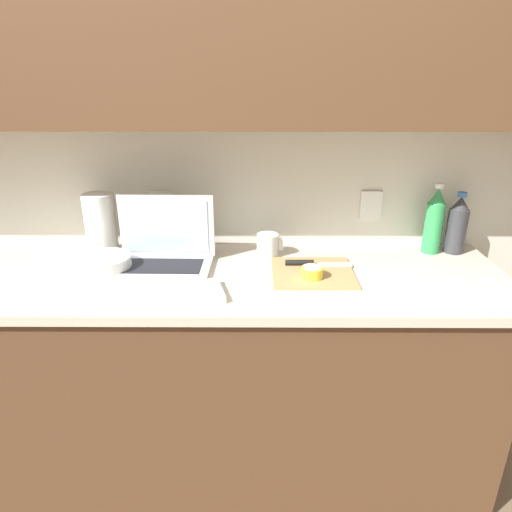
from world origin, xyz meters
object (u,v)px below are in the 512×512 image
Objects in this scene: laptop at (164,251)px; bowl_white at (105,264)px; bottle_green_soda at (434,221)px; measuring_cup at (268,245)px; cutting_board at (313,273)px; lemon_half_cut at (312,272)px; knife at (307,263)px; bottle_oil_tall at (457,225)px; paper_towel_roll at (101,224)px.

bowl_white is at bearing -164.58° from laptop.
bottle_green_soda is 2.67× the size of measuring_cup.
lemon_half_cut is at bearing -100.33° from cutting_board.
laptop is at bearing -164.72° from measuring_cup.
bottle_oil_tall is at bearing 13.64° from knife.
knife is 1.01× the size of bottle_oil_tall.
bottle_green_soda reaches higher than knife.
bottle_green_soda is (0.53, 0.16, 0.12)m from knife.
bottle_green_soda is at bearing 9.26° from bowl_white.
cutting_board is at bearing -159.81° from bottle_oil_tall.
bottle_green_soda is 0.69m from measuring_cup.
bottle_oil_tall reaches higher than lemon_half_cut.
bottle_oil_tall reaches higher than cutting_board.
bottle_green_soda is at bearing 16.15° from knife.
paper_towel_roll is (-0.69, 0.03, 0.08)m from measuring_cup.
bottle_oil_tall is 1.31× the size of bowl_white.
knife is 1.03× the size of paper_towel_roll.
knife is at bearing 92.88° from lemon_half_cut.
bowl_white is at bearing -170.74° from bottle_green_soda.
lemon_half_cut is (-0.01, -0.05, 0.02)m from cutting_board.
bowl_white is at bearing 175.15° from lemon_half_cut.
lemon_half_cut is at bearing -152.19° from bottle_green_soda.
knife is 0.57m from bottle_green_soda.
laptop is 1.10m from bottle_green_soda.
bottle_green_soda is at bearing 23.59° from cutting_board.
bowl_white is 0.23m from paper_towel_roll.
measuring_cup is at bearing 141.38° from knife.
measuring_cup is at bearing -176.56° from bottle_oil_tall.
bottle_oil_tall is (0.63, 0.28, 0.09)m from lemon_half_cut.
laptop reaches higher than paper_towel_roll.
knife is 0.12m from lemon_half_cut.
bottle_green_soda is (0.52, 0.23, 0.13)m from cutting_board.
bottle_green_soda reaches higher than bottle_oil_tall.
cutting_board is (0.57, -0.07, -0.06)m from laptop.
measuring_cup reaches higher than cutting_board.
cutting_board is 0.58m from bottle_green_soda.
paper_towel_roll is at bearing 166.40° from cutting_board.
cutting_board is 0.07m from knife.
knife is (-0.02, 0.06, 0.01)m from cutting_board.
measuring_cup is (-0.17, 0.18, 0.04)m from cutting_board.
lemon_half_cut is at bearing -55.78° from measuring_cup.
paper_towel_roll is at bearing -179.21° from bottle_oil_tall.
bowl_white is at bearing -177.35° from knife.
bottle_green_soda reaches higher than bowl_white.
bottle_oil_tall is 2.35× the size of measuring_cup.
bottle_oil_tall is 1.42m from bowl_white.
knife is 1.33× the size of bowl_white.
cutting_board is 0.79m from bowl_white.
bottle_green_soda is (0.53, 0.28, 0.11)m from lemon_half_cut.
bottle_green_soda is 1.33m from bowl_white.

